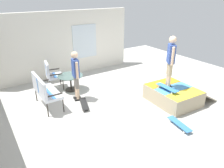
{
  "coord_description": "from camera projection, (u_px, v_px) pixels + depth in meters",
  "views": [
    {
      "loc": [
        -4.51,
        3.6,
        3.32
      ],
      "look_at": [
        0.49,
        0.31,
        0.7
      ],
      "focal_mm": 34.08,
      "sensor_mm": 36.0,
      "label": 1
    }
  ],
  "objects": [
    {
      "name": "person_skater",
      "position": [
        171.0,
        59.0,
        6.4
      ],
      "size": [
        0.41,
        0.36,
        1.63
      ],
      "color": "black",
      "rests_on": "skate_ramp"
    },
    {
      "name": "ground_plane",
      "position": [
        129.0,
        109.0,
        6.61
      ],
      "size": [
        12.0,
        12.0,
        0.1
      ],
      "primitive_type": "cube",
      "color": "beige"
    },
    {
      "name": "patio_table",
      "position": [
        71.0,
        80.0,
        7.62
      ],
      "size": [
        0.9,
        0.9,
        0.57
      ],
      "color": "#2D2823",
      "rests_on": "ground_plane"
    },
    {
      "name": "person_watching",
      "position": [
        76.0,
        73.0,
        6.75
      ],
      "size": [
        0.47,
        0.29,
        1.63
      ],
      "color": "black",
      "rests_on": "ground_plane"
    },
    {
      "name": "patio_bench",
      "position": [
        44.0,
        89.0,
        6.38
      ],
      "size": [
        1.25,
        0.56,
        1.02
      ],
      "color": "#2D2823",
      "rests_on": "ground_plane"
    },
    {
      "name": "skateboard_on_ramp",
      "position": [
        167.0,
        88.0,
        6.54
      ],
      "size": [
        0.8,
        0.21,
        0.1
      ],
      "color": "#3372B2",
      "rests_on": "skate_ramp"
    },
    {
      "name": "skateboard_spare",
      "position": [
        179.0,
        124.0,
        5.64
      ],
      "size": [
        0.82,
        0.32,
        0.1
      ],
      "color": "#3372B2",
      "rests_on": "ground_plane"
    },
    {
      "name": "patio_chair_near_house",
      "position": [
        51.0,
        73.0,
        7.65
      ],
      "size": [
        0.71,
        0.65,
        1.02
      ],
      "color": "#2D2823",
      "rests_on": "ground_plane"
    },
    {
      "name": "house_facade",
      "position": [
        64.0,
        44.0,
        8.72
      ],
      "size": [
        0.23,
        6.0,
        2.63
      ],
      "color": "white",
      "rests_on": "ground_plane"
    },
    {
      "name": "skateboard_by_bench",
      "position": [
        84.0,
        104.0,
        6.65
      ],
      "size": [
        0.82,
        0.44,
        0.1
      ],
      "color": "black",
      "rests_on": "ground_plane"
    },
    {
      "name": "skate_ramp",
      "position": [
        173.0,
        95.0,
        6.85
      ],
      "size": [
        1.59,
        1.98,
        0.51
      ],
      "color": "tan",
      "rests_on": "ground_plane"
    }
  ]
}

